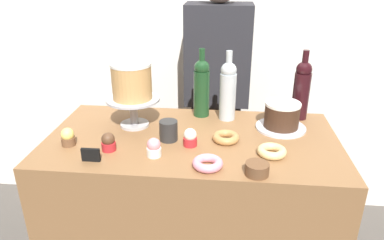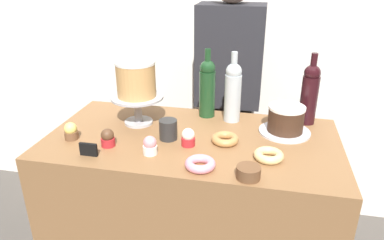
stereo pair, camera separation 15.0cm
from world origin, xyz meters
TOP-DOWN VIEW (x-y plane):
  - back_wall at (0.00, 0.90)m, footprint 6.00×0.05m
  - display_counter at (0.00, 0.00)m, footprint 1.23×0.64m
  - cake_stand_pedestal at (-0.27, 0.09)m, footprint 0.24×0.24m
  - white_layer_cake at (-0.27, 0.09)m, footprint 0.18×0.18m
  - silver_serving_platter at (0.39, 0.13)m, footprint 0.22×0.22m
  - chocolate_round_cake at (0.39, 0.13)m, footprint 0.15×0.15m
  - wine_bottle_dark_red at (0.48, 0.26)m, footprint 0.08×0.08m
  - wine_bottle_clear at (0.14, 0.22)m, footprint 0.08×0.08m
  - wine_bottle_green at (0.02, 0.25)m, footprint 0.08×0.08m
  - cupcake_strawberry at (-0.13, -0.17)m, footprint 0.06×0.06m
  - cupcake_lemon at (-0.49, -0.12)m, footprint 0.06×0.06m
  - cupcake_vanilla at (-0.00, -0.07)m, footprint 0.06×0.06m
  - cupcake_chocolate at (-0.32, -0.15)m, footprint 0.06×0.06m
  - donut_glazed at (0.32, -0.12)m, footprint 0.11×0.11m
  - donut_maple at (0.14, -0.02)m, footprint 0.11×0.11m
  - donut_pink at (0.08, -0.24)m, footprint 0.11×0.11m
  - cookie_stack at (0.25, -0.27)m, footprint 0.08×0.08m
  - price_sign_chalkboard at (-0.35, -0.24)m, footprint 0.07×0.01m
  - coffee_cup_ceramic at (-0.09, -0.03)m, footprint 0.08×0.08m
  - barista_figure at (0.08, 0.62)m, footprint 0.36×0.22m

SIDE VIEW (x-z plane):
  - display_counter at x=0.00m, z-range 0.00..0.91m
  - barista_figure at x=0.08m, z-range 0.04..1.64m
  - silver_serving_platter at x=0.39m, z-range 0.91..0.92m
  - donut_glazed at x=0.32m, z-range 0.91..0.95m
  - donut_maple at x=0.14m, z-range 0.91..0.95m
  - donut_pink at x=0.08m, z-range 0.91..0.95m
  - cookie_stack at x=0.25m, z-range 0.91..0.96m
  - price_sign_chalkboard at x=-0.35m, z-range 0.91..0.97m
  - cupcake_strawberry at x=-0.13m, z-range 0.91..0.99m
  - cupcake_lemon at x=-0.49m, z-range 0.91..0.99m
  - cupcake_vanilla at x=0.00m, z-range 0.91..0.99m
  - cupcake_chocolate at x=-0.32m, z-range 0.91..0.99m
  - coffee_cup_ceramic at x=-0.09m, z-range 0.91..1.00m
  - chocolate_round_cake at x=0.39m, z-range 0.92..1.04m
  - cake_stand_pedestal at x=-0.27m, z-range 0.94..1.07m
  - wine_bottle_dark_red at x=0.48m, z-range 0.90..1.22m
  - wine_bottle_clear at x=0.14m, z-range 0.90..1.22m
  - wine_bottle_green at x=0.02m, z-range 0.90..1.22m
  - white_layer_cake at x=-0.27m, z-range 1.05..1.21m
  - back_wall at x=0.00m, z-range 0.00..2.60m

